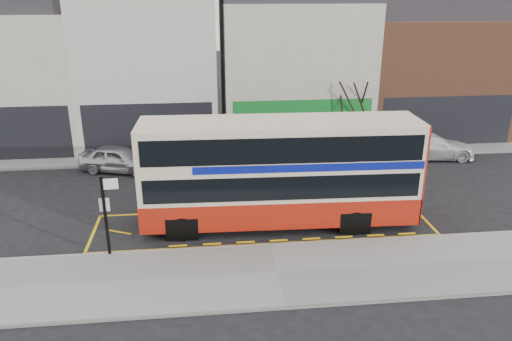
{
  "coord_description": "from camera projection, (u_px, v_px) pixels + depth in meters",
  "views": [
    {
      "loc": [
        -2.36,
        -17.15,
        9.56
      ],
      "look_at": [
        -0.27,
        2.0,
        2.31
      ],
      "focal_mm": 35.0,
      "sensor_mm": 36.0,
      "label": 1
    }
  ],
  "objects": [
    {
      "name": "car_grey",
      "position": [
        268.0,
        149.0,
        28.57
      ],
      "size": [
        4.06,
        2.4,
        1.27
      ],
      "primitive_type": "imported",
      "rotation": [
        0.0,
        0.0,
        1.87
      ],
      "color": "#3C3F43",
      "rests_on": "ground"
    },
    {
      "name": "far_pavement",
      "position": [
        244.0,
        153.0,
        29.77
      ],
      "size": [
        50.0,
        3.0,
        0.15
      ],
      "primitive_type": "cube",
      "color": "gray",
      "rests_on": "ground"
    },
    {
      "name": "double_decker_bus",
      "position": [
        280.0,
        171.0,
        20.35
      ],
      "size": [
        11.32,
        2.94,
        4.49
      ],
      "rotation": [
        0.0,
        0.0,
        -0.03
      ],
      "color": "beige",
      "rests_on": "ground"
    },
    {
      "name": "ground",
      "position": [
        268.0,
        243.0,
        19.56
      ],
      "size": [
        120.0,
        120.0,
        0.0
      ],
      "primitive_type": "plane",
      "color": "black",
      "rests_on": "ground"
    },
    {
      "name": "pavement",
      "position": [
        277.0,
        273.0,
        17.4
      ],
      "size": [
        40.0,
        4.0,
        0.15
      ],
      "primitive_type": "cube",
      "color": "gray",
      "rests_on": "ground"
    },
    {
      "name": "terrace_right",
      "position": [
        425.0,
        63.0,
        33.17
      ],
      "size": [
        9.0,
        8.01,
        10.3
      ],
      "color": "#92563A",
      "rests_on": "ground"
    },
    {
      "name": "terrace_far_left",
      "position": [
        18.0,
        66.0,
        30.44
      ],
      "size": [
        8.0,
        8.01,
        10.8
      ],
      "color": "beige",
      "rests_on": "ground"
    },
    {
      "name": "car_white",
      "position": [
        431.0,
        146.0,
        28.89
      ],
      "size": [
        5.14,
        2.5,
        1.44
      ],
      "primitive_type": "imported",
      "rotation": [
        0.0,
        0.0,
        1.47
      ],
      "color": "white",
      "rests_on": "ground"
    },
    {
      "name": "terrace_left",
      "position": [
        150.0,
        56.0,
        31.08
      ],
      "size": [
        8.0,
        8.01,
        11.8
      ],
      "color": "silver",
      "rests_on": "ground"
    },
    {
      "name": "road_markings",
      "position": [
        263.0,
        225.0,
        21.05
      ],
      "size": [
        14.0,
        3.4,
        0.01
      ],
      "primitive_type": null,
      "color": "yellow",
      "rests_on": "ground"
    },
    {
      "name": "car_silver",
      "position": [
        119.0,
        159.0,
        26.82
      ],
      "size": [
        4.49,
        2.84,
        1.42
      ],
      "primitive_type": "imported",
      "rotation": [
        0.0,
        0.0,
        1.27
      ],
      "color": "#BBBBC0",
      "rests_on": "ground"
    },
    {
      "name": "terrace_green_shop",
      "position": [
        292.0,
        58.0,
        32.08
      ],
      "size": [
        9.0,
        8.01,
        11.3
      ],
      "color": "beige",
      "rests_on": "ground"
    },
    {
      "name": "bus_stop_post",
      "position": [
        106.0,
        208.0,
        17.9
      ],
      "size": [
        0.77,
        0.14,
        3.08
      ],
      "rotation": [
        0.0,
        0.0,
        0.05
      ],
      "color": "black",
      "rests_on": "pavement"
    },
    {
      "name": "street_tree_right",
      "position": [
        353.0,
        89.0,
        29.03
      ],
      "size": [
        2.56,
        2.56,
        5.53
      ],
      "color": "black",
      "rests_on": "ground"
    },
    {
      "name": "kerb",
      "position": [
        270.0,
        246.0,
        19.19
      ],
      "size": [
        40.0,
        0.15,
        0.15
      ],
      "primitive_type": "cube",
      "color": "gray",
      "rests_on": "ground"
    }
  ]
}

